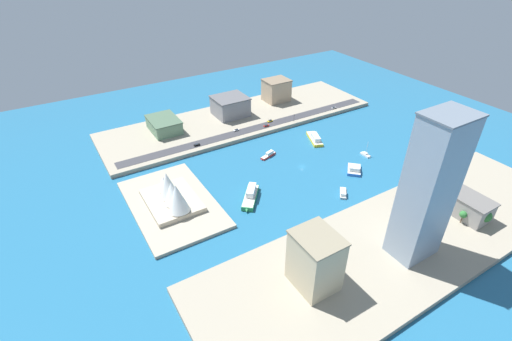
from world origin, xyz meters
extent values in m
plane|color=#23668E|center=(0.00, 0.00, 0.00)|extent=(440.00, 440.00, 0.00)
cube|color=#9E937F|center=(-89.36, 0.00, 1.52)|extent=(70.00, 240.00, 3.04)
cube|color=#9E937F|center=(89.36, 0.00, 1.52)|extent=(70.00, 240.00, 3.04)
cube|color=#A89E89|center=(6.32, 94.56, 1.00)|extent=(77.12, 47.35, 2.00)
cube|color=#38383D|center=(64.32, 0.00, 3.11)|extent=(9.81, 228.00, 0.15)
cube|color=#2D8C4C|center=(-13.69, 50.84, 1.49)|extent=(23.35, 21.37, 2.98)
cone|color=#2D8C4C|center=(-23.67, 59.34, 1.49)|extent=(3.78, 3.78, 2.68)
cube|color=white|center=(-11.63, 49.09, 4.99)|extent=(12.39, 11.50, 4.03)
cube|color=beige|center=(-13.69, 50.84, 3.03)|extent=(22.42, 20.52, 0.10)
cube|color=yellow|center=(26.45, -32.37, 1.09)|extent=(24.46, 15.62, 2.19)
cone|color=yellow|center=(37.85, -37.05, 1.09)|extent=(2.57, 2.57, 1.97)
cube|color=white|center=(24.39, -31.53, 3.90)|extent=(13.42, 9.01, 3.42)
cube|color=beige|center=(26.45, -32.37, 2.24)|extent=(23.48, 15.00, 0.10)
cube|color=white|center=(-12.11, -49.65, 0.59)|extent=(8.10, 3.15, 1.18)
cone|color=white|center=(-16.48, -49.67, 0.59)|extent=(1.07, 1.07, 1.07)
cube|color=white|center=(-11.63, -49.65, 1.72)|extent=(3.56, 2.53, 1.08)
cube|color=beige|center=(-12.11, -49.65, 1.23)|extent=(7.77, 3.03, 0.10)
cylinder|color=silver|center=(-12.52, -49.65, 6.32)|extent=(0.24, 0.24, 10.26)
cube|color=blue|center=(-23.31, -27.42, 0.97)|extent=(16.66, 16.58, 1.95)
cone|color=blue|center=(-17.74, -32.89, 0.97)|extent=(2.48, 2.48, 1.75)
cube|color=white|center=(-24.58, -26.18, 3.40)|extent=(8.70, 8.71, 2.90)
cube|color=beige|center=(-23.31, -27.42, 2.00)|extent=(15.99, 15.92, 0.10)
cube|color=#999EA3|center=(-39.61, -2.42, 0.65)|extent=(11.42, 10.76, 1.30)
cone|color=#999EA3|center=(-34.90, -6.62, 0.65)|extent=(1.65, 1.65, 1.17)
cube|color=white|center=(-40.84, -1.32, 2.30)|extent=(6.69, 6.45, 2.00)
cube|color=beige|center=(-39.61, -2.42, 1.35)|extent=(10.96, 10.33, 0.10)
cube|color=red|center=(24.33, 13.05, 0.73)|extent=(7.39, 14.18, 1.46)
cone|color=red|center=(22.14, 20.01, 0.73)|extent=(1.65, 1.65, 1.32)
cube|color=white|center=(24.78, 11.61, 2.58)|extent=(4.37, 6.91, 2.23)
cube|color=beige|center=(24.33, 13.05, 1.51)|extent=(7.10, 13.61, 0.10)
cube|color=tan|center=(104.97, -47.99, 12.88)|extent=(18.91, 22.42, 19.68)
cube|color=#7C6B55|center=(104.97, -47.99, 23.11)|extent=(19.67, 23.32, 0.80)
cube|color=#8C9EB2|center=(-96.71, 4.48, 40.93)|extent=(16.63, 22.60, 75.78)
cube|color=slate|center=(-96.71, 4.48, 79.22)|extent=(17.29, 23.51, 0.80)
cube|color=gray|center=(-89.72, -45.86, 8.93)|extent=(32.58, 15.32, 11.78)
cube|color=slate|center=(-89.72, -45.86, 15.22)|extent=(33.88, 15.93, 0.80)
cube|color=#C6B793|center=(-87.16, 60.46, 17.01)|extent=(20.63, 17.69, 27.95)
cube|color=gray|center=(-87.16, 60.46, 31.38)|extent=(21.46, 18.40, 0.80)
cube|color=slate|center=(98.97, 65.78, 8.00)|extent=(29.34, 21.42, 9.92)
cube|color=#47624A|center=(98.97, 65.78, 13.36)|extent=(30.52, 22.28, 0.80)
cube|color=gray|center=(98.35, 5.12, 10.94)|extent=(25.20, 27.58, 15.80)
cube|color=#59595C|center=(98.35, 5.12, 19.24)|extent=(26.20, 28.68, 0.80)
cylinder|color=black|center=(61.73, -83.87, 3.51)|extent=(0.28, 0.65, 0.64)
cylinder|color=black|center=(59.97, -83.79, 3.51)|extent=(0.28, 0.65, 0.64)
cylinder|color=black|center=(61.86, -80.85, 3.51)|extent=(0.28, 0.65, 0.64)
cylinder|color=black|center=(60.10, -80.77, 3.51)|extent=(0.28, 0.65, 0.64)
cube|color=#B7B7BC|center=(60.92, -82.32, 3.83)|extent=(2.14, 4.40, 0.84)
cube|color=#262D38|center=(60.93, -82.11, 4.50)|extent=(1.83, 2.49, 0.49)
cylinder|color=black|center=(62.75, -11.11, 3.51)|extent=(0.26, 0.64, 0.64)
cylinder|color=black|center=(61.20, -11.08, 3.51)|extent=(0.26, 0.64, 0.64)
cylinder|color=black|center=(62.81, -7.67, 3.51)|extent=(0.26, 0.64, 0.64)
cylinder|color=black|center=(61.27, -7.64, 3.51)|extent=(0.26, 0.64, 0.64)
cube|color=red|center=(62.01, -9.38, 3.83)|extent=(1.84, 4.96, 0.84)
cube|color=#262D38|center=(62.01, -9.13, 4.51)|extent=(1.59, 2.79, 0.51)
cylinder|color=black|center=(67.10, 17.85, 3.51)|extent=(0.26, 0.65, 0.64)
cylinder|color=black|center=(68.77, 17.81, 3.51)|extent=(0.26, 0.65, 0.64)
cylinder|color=black|center=(67.02, 14.47, 3.51)|extent=(0.26, 0.65, 0.64)
cylinder|color=black|center=(68.70, 14.43, 3.51)|extent=(0.26, 0.65, 0.64)
cube|color=white|center=(67.90, 16.14, 3.77)|extent=(1.99, 4.88, 0.72)
cube|color=#262D38|center=(67.89, 15.90, 4.37)|extent=(1.71, 2.74, 0.48)
cylinder|color=black|center=(67.14, -15.18, 3.51)|extent=(0.25, 0.64, 0.64)
cylinder|color=black|center=(68.75, -15.17, 3.51)|extent=(0.25, 0.64, 0.64)
cylinder|color=black|center=(67.16, -18.51, 3.51)|extent=(0.25, 0.64, 0.64)
cylinder|color=black|center=(68.77, -18.50, 3.51)|extent=(0.25, 0.64, 0.64)
cube|color=yellow|center=(67.95, -16.84, 3.81)|extent=(1.84, 4.77, 0.80)
cube|color=#262D38|center=(67.96, -17.08, 4.53)|extent=(1.61, 2.67, 0.63)
cylinder|color=black|center=(62.60, 51.89, 3.51)|extent=(0.27, 0.65, 0.64)
cylinder|color=black|center=(61.01, 51.94, 3.51)|extent=(0.27, 0.65, 0.64)
cylinder|color=black|center=(62.70, 55.25, 3.51)|extent=(0.27, 0.65, 0.64)
cylinder|color=black|center=(61.10, 55.30, 3.51)|extent=(0.27, 0.65, 0.64)
cube|color=black|center=(61.85, 53.59, 3.81)|extent=(1.93, 4.85, 0.80)
cube|color=#262D38|center=(61.86, 53.83, 4.52)|extent=(1.65, 2.73, 0.61)
cylinder|color=black|center=(58.00, -34.88, 5.79)|extent=(0.18, 0.18, 5.50)
cube|color=black|center=(58.00, -34.88, 9.04)|extent=(0.36, 0.36, 1.00)
sphere|color=red|center=(58.00, -34.88, 9.39)|extent=(0.24, 0.24, 0.24)
sphere|color=yellow|center=(58.00, -34.88, 9.04)|extent=(0.24, 0.24, 0.24)
sphere|color=green|center=(58.00, -34.88, 8.69)|extent=(0.24, 0.24, 0.24)
cube|color=#BCAD93|center=(6.32, 94.56, 3.50)|extent=(38.21, 29.18, 3.00)
cone|color=white|center=(-6.13, 94.56, 13.50)|extent=(14.59, 12.65, 18.39)
cone|color=white|center=(2.28, 94.56, 11.79)|extent=(13.52, 11.68, 15.12)
cone|color=white|center=(9.77, 94.56, 13.06)|extent=(13.28, 11.80, 17.16)
cone|color=white|center=(17.90, 94.56, 9.30)|extent=(10.74, 9.74, 9.75)
cylinder|color=brown|center=(-104.45, -45.86, 4.84)|extent=(0.50, 0.50, 3.61)
sphere|color=#2D7233|center=(-104.45, -45.86, 9.41)|extent=(6.90, 6.90, 6.90)
cylinder|color=brown|center=(-97.06, -37.43, 5.15)|extent=(0.50, 0.50, 4.23)
sphere|color=#2D7233|center=(-97.06, -37.43, 8.89)|extent=(4.04, 4.04, 4.04)
camera|label=1|loc=(-173.91, 144.28, 142.31)|focal=26.16mm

